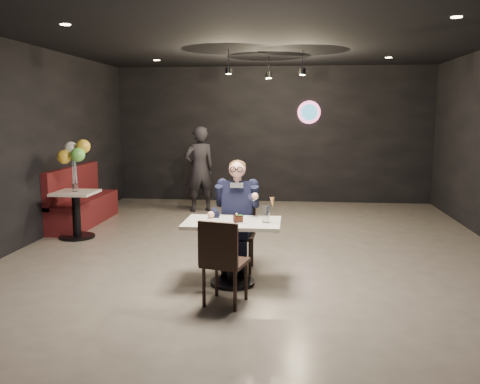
# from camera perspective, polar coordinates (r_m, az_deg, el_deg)

# --- Properties ---
(floor) EXTENTS (9.00, 9.00, 0.00)m
(floor) POSITION_cam_1_polar(r_m,az_deg,el_deg) (7.19, 2.02, -7.09)
(floor) COLOR gray
(floor) RESTS_ON ground
(wall_sign) EXTENTS (0.50, 0.06, 0.50)m
(wall_sign) POSITION_cam_1_polar(r_m,az_deg,el_deg) (11.38, 7.76, 8.87)
(wall_sign) COLOR pink
(wall_sign) RESTS_ON floor
(pendant_lights) EXTENTS (1.40, 1.20, 0.36)m
(pendant_lights) POSITION_cam_1_polar(r_m,az_deg,el_deg) (8.96, 3.06, 14.62)
(pendant_lights) COLOR black
(pendant_lights) RESTS_ON floor
(main_table) EXTENTS (1.10, 0.70, 0.75)m
(main_table) POSITION_cam_1_polar(r_m,az_deg,el_deg) (5.91, -0.86, -6.84)
(main_table) COLOR white
(main_table) RESTS_ON floor
(chair_far) EXTENTS (0.42, 0.46, 0.92)m
(chair_far) POSITION_cam_1_polar(r_m,az_deg,el_deg) (6.42, -0.27, -4.80)
(chair_far) COLOR black
(chair_far) RESTS_ON floor
(chair_near) EXTENTS (0.52, 0.55, 0.92)m
(chair_near) POSITION_cam_1_polar(r_m,az_deg,el_deg) (5.30, -1.66, -7.73)
(chair_near) COLOR black
(chair_near) RESTS_ON floor
(seated_man) EXTENTS (0.60, 0.80, 1.44)m
(seated_man) POSITION_cam_1_polar(r_m,az_deg,el_deg) (6.36, -0.27, -2.52)
(seated_man) COLOR black
(seated_man) RESTS_ON floor
(dessert_plate) EXTENTS (0.21, 0.21, 0.01)m
(dessert_plate) POSITION_cam_1_polar(r_m,az_deg,el_deg) (5.75, -0.11, -3.38)
(dessert_plate) COLOR white
(dessert_plate) RESTS_ON main_table
(cake_slice) EXTENTS (0.12, 0.11, 0.07)m
(cake_slice) POSITION_cam_1_polar(r_m,az_deg,el_deg) (5.71, -0.21, -3.04)
(cake_slice) COLOR black
(cake_slice) RESTS_ON dessert_plate
(mint_leaf) EXTENTS (0.06, 0.04, 0.01)m
(mint_leaf) POSITION_cam_1_polar(r_m,az_deg,el_deg) (5.69, 0.04, -2.62)
(mint_leaf) COLOR #2C862B
(mint_leaf) RESTS_ON cake_slice
(sundae_glass) EXTENTS (0.09, 0.09, 0.19)m
(sundae_glass) POSITION_cam_1_polar(r_m,az_deg,el_deg) (5.74, 2.92, -2.49)
(sundae_glass) COLOR silver
(sundae_glass) RESTS_ON main_table
(wafer_cone) EXTENTS (0.07, 0.07, 0.12)m
(wafer_cone) POSITION_cam_1_polar(r_m,az_deg,el_deg) (5.66, 3.68, -1.18)
(wafer_cone) COLOR tan
(wafer_cone) RESTS_ON sundae_glass
(booth_bench) EXTENTS (0.52, 2.07, 1.04)m
(booth_bench) POSITION_cam_1_polar(r_m,az_deg,el_deg) (9.49, -17.16, -0.39)
(booth_bench) COLOR #3F0D12
(booth_bench) RESTS_ON floor
(side_table) EXTENTS (0.63, 0.63, 0.78)m
(side_table) POSITION_cam_1_polar(r_m,az_deg,el_deg) (8.49, -17.89, -2.34)
(side_table) COLOR white
(side_table) RESTS_ON floor
(balloon_vase) EXTENTS (0.09, 0.09, 0.14)m
(balloon_vase) POSITION_cam_1_polar(r_m,az_deg,el_deg) (8.42, -18.03, 0.51)
(balloon_vase) COLOR silver
(balloon_vase) RESTS_ON side_table
(balloon_bunch) EXTENTS (0.40, 0.40, 0.66)m
(balloon_bunch) POSITION_cam_1_polar(r_m,az_deg,el_deg) (8.38, -18.16, 3.31)
(balloon_bunch) COLOR yellow
(balloon_bunch) RESTS_ON balloon_vase
(passerby) EXTENTS (0.75, 0.66, 1.72)m
(passerby) POSITION_cam_1_polar(r_m,az_deg,el_deg) (10.27, -4.58, 2.56)
(passerby) COLOR black
(passerby) RESTS_ON floor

